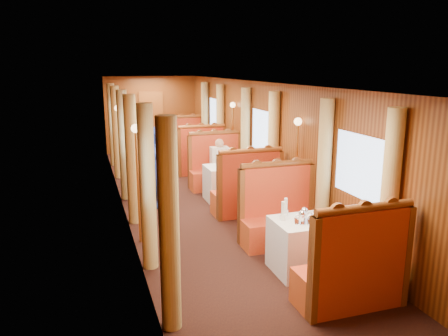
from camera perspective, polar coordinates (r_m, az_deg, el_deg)
name	(u,v)px	position (r m, az deg, el deg)	size (l,w,h in m)	color
floor	(197,203)	(9.28, -3.59, -4.56)	(3.00, 12.00, 0.01)	black
ceiling	(195,83)	(8.84, -3.82, 11.06)	(3.00, 12.00, 0.01)	silver
wall_far	(151,114)	(14.81, -9.47, 6.91)	(3.00, 2.50, 0.01)	brown
wall_near	(386,274)	(3.71, 20.45, -12.86)	(3.00, 2.50, 0.01)	brown
wall_left	(121,149)	(8.74, -13.28, 2.45)	(12.00, 2.50, 0.01)	brown
wall_right	(263,141)	(9.45, 5.17, 3.54)	(12.00, 2.50, 0.01)	brown
doorway_far	(152,122)	(14.81, -9.41, 5.94)	(0.80, 0.04, 2.00)	brown
table_near	(310,245)	(6.34, 11.17, -9.82)	(1.05, 0.72, 0.75)	white
banquette_near_fwd	(352,274)	(5.54, 16.37, -13.09)	(1.30, 0.55, 1.34)	#AC1813
banquette_near_aft	(279,218)	(7.16, 7.25, -6.52)	(1.30, 0.55, 1.34)	#AC1813
table_mid	(230,183)	(9.38, 0.83, -1.96)	(1.05, 0.72, 0.75)	white
banquette_mid_fwd	(247,194)	(8.44, 3.04, -3.35)	(1.30, 0.55, 1.34)	#AC1813
banquette_mid_aft	(217,170)	(10.30, -0.98, -0.29)	(1.30, 0.55, 1.34)	#AC1813
table_far	(192,153)	(12.65, -4.25, 1.99)	(1.05, 0.72, 0.75)	white
banquette_far_fwd	(201,158)	(11.68, -3.08, 1.31)	(1.30, 0.55, 1.34)	#AC1813
banquette_far_aft	(184,145)	(13.62, -5.27, 2.98)	(1.30, 0.55, 1.34)	#AC1813
tea_tray	(307,222)	(6.08, 10.81, -6.92)	(0.34, 0.26, 0.01)	silver
teapot_left	(302,218)	(6.03, 10.16, -6.46)	(0.17, 0.13, 0.14)	silver
teapot_right	(314,219)	(6.06, 11.64, -6.52)	(0.15, 0.11, 0.12)	silver
teapot_back	(304,215)	(6.16, 10.43, -6.06)	(0.16, 0.12, 0.13)	silver
fruit_plate	(332,219)	(6.25, 13.90, -6.43)	(0.21, 0.21, 0.05)	white
cup_inboard	(283,213)	(6.08, 7.71, -5.82)	(0.08, 0.08, 0.26)	white
cup_outboard	(286,209)	(6.25, 8.04, -5.31)	(0.08, 0.08, 0.26)	white
rose_vase_mid	(229,158)	(9.25, 0.63, 1.36)	(0.06, 0.06, 0.36)	silver
rose_vase_far	(192,134)	(12.60, -4.20, 4.49)	(0.06, 0.06, 0.36)	silver
window_left_near	(147,184)	(5.30, -9.99, -2.06)	(1.20, 0.90, 0.01)	#8EADD6
curtain_left_near_a	(169,227)	(4.66, -7.20, -7.65)	(0.22, 0.22, 2.35)	#D2B96B
curtain_left_near_b	(148,188)	(6.13, -9.95, -2.63)	(0.22, 0.22, 2.35)	#D2B96B
window_right_near	(360,167)	(6.39, 17.38, 0.15)	(1.20, 0.90, 0.01)	#8EADD6
curtain_right_near_a	(389,202)	(5.80, 20.74, -4.23)	(0.22, 0.22, 2.35)	#D2B96B
curtain_right_near_b	(324,174)	(7.03, 12.90, -0.72)	(0.22, 0.22, 2.35)	#D2B96B
window_left_mid	(121,139)	(8.71, -13.25, 3.75)	(1.20, 0.90, 0.01)	#8EADD6
curtain_left_mid_a	(132,160)	(8.00, -11.92, 1.00)	(0.22, 0.22, 2.35)	#D2B96B
curtain_left_mid_b	(124,146)	(9.53, -12.94, 2.88)	(0.22, 0.22, 2.35)	#D2B96B
window_right_mid	(263,132)	(9.41, 5.11, 4.74)	(1.20, 0.90, 0.01)	#8EADD6
curtain_right_mid_a	(273,151)	(8.71, 6.43, 2.19)	(0.22, 0.22, 2.35)	#D2B96B
curtain_right_mid_b	(245,139)	(10.13, 2.81, 3.80)	(0.22, 0.22, 2.35)	#D2B96B
window_left_far	(110,118)	(12.17, -14.68, 6.27)	(1.20, 0.90, 0.01)	#8EADD6
curtain_left_far_a	(117,133)	(11.44, -13.83, 4.51)	(0.22, 0.22, 2.35)	#D2B96B
curtain_left_far_b	(112,125)	(12.98, -14.36, 5.48)	(0.22, 0.22, 2.35)	#D2B96B
window_right_far	(216,115)	(12.68, -1.09, 6.96)	(1.20, 0.90, 0.01)	#8EADD6
curtain_right_far_a	(220,128)	(11.95, -0.48, 5.25)	(0.22, 0.22, 2.35)	#D2B96B
curtain_right_far_b	(205,121)	(13.43, -2.48, 6.12)	(0.22, 0.22, 2.35)	#D2B96B
sconce_left_fore	(137,160)	(7.01, -11.30, 1.07)	(0.14, 0.14, 1.95)	#BF8C3F
sconce_right_fore	(297,150)	(7.83, 9.50, 2.40)	(0.14, 0.14, 1.95)	#BF8C3F
sconce_left_aft	(119,130)	(10.45, -13.60, 4.90)	(0.14, 0.14, 1.95)	#BF8C3F
sconce_right_aft	(233,125)	(11.01, 1.14, 5.67)	(0.14, 0.14, 1.95)	#BF8C3F
steward	(155,167)	(8.93, -9.07, 0.07)	(0.60, 0.39, 1.65)	navy
passenger	(220,159)	(9.99, -0.55, 1.15)	(0.40, 0.44, 0.76)	beige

